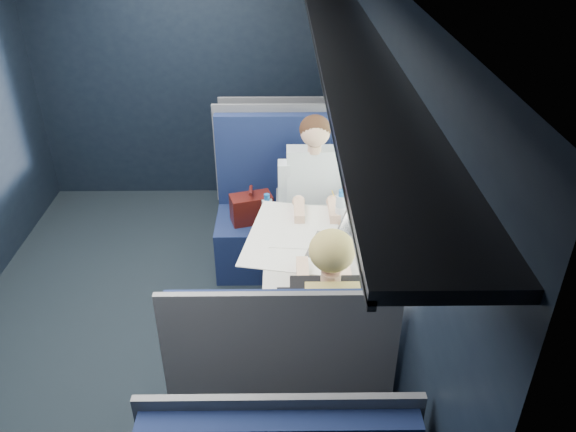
{
  "coord_description": "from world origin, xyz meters",
  "views": [
    {
      "loc": [
        0.86,
        -2.95,
        2.72
      ],
      "look_at": [
        0.9,
        0.0,
        0.95
      ],
      "focal_mm": 35.0,
      "sensor_mm": 36.0,
      "label": 1
    }
  ],
  "objects_px": {
    "seat_bay_near": "(279,217)",
    "bottle_small": "(341,208)",
    "woman": "(328,321)",
    "cup": "(342,204)",
    "man": "(314,194)",
    "table": "(309,254)",
    "laptop": "(337,239)",
    "seat_row_front": "(280,167)",
    "seat_bay_far": "(281,388)"
  },
  "relations": [
    {
      "from": "seat_bay_near",
      "to": "bottle_small",
      "type": "height_order",
      "value": "seat_bay_near"
    },
    {
      "from": "woman",
      "to": "cup",
      "type": "distance_m",
      "value": 1.16
    },
    {
      "from": "bottle_small",
      "to": "man",
      "type": "bearing_deg",
      "value": 110.0
    },
    {
      "from": "cup",
      "to": "table",
      "type": "bearing_deg",
      "value": -119.57
    },
    {
      "from": "seat_bay_near",
      "to": "man",
      "type": "relative_size",
      "value": 0.95
    },
    {
      "from": "table",
      "to": "woman",
      "type": "height_order",
      "value": "woman"
    },
    {
      "from": "woman",
      "to": "bottle_small",
      "type": "distance_m",
      "value": 1.0
    },
    {
      "from": "bottle_small",
      "to": "laptop",
      "type": "bearing_deg",
      "value": -99.16
    },
    {
      "from": "seat_bay_near",
      "to": "seat_row_front",
      "type": "bearing_deg",
      "value": 89.52
    },
    {
      "from": "seat_row_front",
      "to": "woman",
      "type": "bearing_deg",
      "value": -84.3
    },
    {
      "from": "seat_bay_far",
      "to": "bottle_small",
      "type": "height_order",
      "value": "seat_bay_far"
    },
    {
      "from": "seat_row_front",
      "to": "laptop",
      "type": "height_order",
      "value": "seat_row_front"
    },
    {
      "from": "cup",
      "to": "laptop",
      "type": "bearing_deg",
      "value": -99.33
    },
    {
      "from": "woman",
      "to": "bottle_small",
      "type": "height_order",
      "value": "woman"
    },
    {
      "from": "table",
      "to": "seat_bay_far",
      "type": "xyz_separation_m",
      "value": [
        -0.18,
        -0.87,
        -0.25
      ]
    },
    {
      "from": "seat_bay_far",
      "to": "woman",
      "type": "xyz_separation_m",
      "value": [
        0.25,
        0.17,
        0.31
      ]
    },
    {
      "from": "table",
      "to": "seat_row_front",
      "type": "distance_m",
      "value": 1.82
    },
    {
      "from": "seat_row_front",
      "to": "bottle_small",
      "type": "xyz_separation_m",
      "value": [
        0.4,
        -1.52,
        0.44
      ]
    },
    {
      "from": "table",
      "to": "laptop",
      "type": "bearing_deg",
      "value": -12.62
    },
    {
      "from": "seat_row_front",
      "to": "cup",
      "type": "relative_size",
      "value": 13.81
    },
    {
      "from": "seat_row_front",
      "to": "man",
      "type": "bearing_deg",
      "value": -77.17
    },
    {
      "from": "woman",
      "to": "table",
      "type": "bearing_deg",
      "value": 95.45
    },
    {
      "from": "table",
      "to": "laptop",
      "type": "xyz_separation_m",
      "value": [
        0.17,
        -0.04,
        0.14
      ]
    },
    {
      "from": "seat_bay_far",
      "to": "bottle_small",
      "type": "bearing_deg",
      "value": 70.64
    },
    {
      "from": "laptop",
      "to": "bottle_small",
      "type": "height_order",
      "value": "bottle_small"
    },
    {
      "from": "seat_bay_far",
      "to": "woman",
      "type": "relative_size",
      "value": 0.95
    },
    {
      "from": "man",
      "to": "seat_bay_near",
      "type": "bearing_deg",
      "value": 146.3
    },
    {
      "from": "cup",
      "to": "seat_row_front",
      "type": "bearing_deg",
      "value": 107.67
    },
    {
      "from": "laptop",
      "to": "bottle_small",
      "type": "distance_m",
      "value": 0.32
    },
    {
      "from": "seat_row_front",
      "to": "cup",
      "type": "height_order",
      "value": "seat_row_front"
    },
    {
      "from": "laptop",
      "to": "man",
      "type": "bearing_deg",
      "value": 97.99
    },
    {
      "from": "seat_bay_far",
      "to": "man",
      "type": "relative_size",
      "value": 0.95
    },
    {
      "from": "cup",
      "to": "bottle_small",
      "type": "bearing_deg",
      "value": -99.65
    },
    {
      "from": "table",
      "to": "woman",
      "type": "bearing_deg",
      "value": -84.55
    },
    {
      "from": "woman",
      "to": "cup",
      "type": "height_order",
      "value": "woman"
    },
    {
      "from": "seat_row_front",
      "to": "woman",
      "type": "distance_m",
      "value": 2.54
    },
    {
      "from": "table",
      "to": "man",
      "type": "relative_size",
      "value": 0.76
    },
    {
      "from": "table",
      "to": "seat_bay_near",
      "type": "relative_size",
      "value": 0.79
    },
    {
      "from": "seat_row_front",
      "to": "laptop",
      "type": "bearing_deg",
      "value": -79.09
    },
    {
      "from": "seat_bay_far",
      "to": "seat_row_front",
      "type": "xyz_separation_m",
      "value": [
        0.0,
        2.67,
        -0.0
      ]
    },
    {
      "from": "seat_bay_near",
      "to": "cup",
      "type": "height_order",
      "value": "seat_bay_near"
    },
    {
      "from": "bottle_small",
      "to": "seat_row_front",
      "type": "bearing_deg",
      "value": 104.88
    },
    {
      "from": "table",
      "to": "bottle_small",
      "type": "xyz_separation_m",
      "value": [
        0.22,
        0.28,
        0.18
      ]
    },
    {
      "from": "seat_bay_near",
      "to": "seat_bay_far",
      "type": "xyz_separation_m",
      "value": [
        0.01,
        -1.75,
        -0.01
      ]
    },
    {
      "from": "seat_bay_far",
      "to": "cup",
      "type": "relative_size",
      "value": 15.0
    },
    {
      "from": "man",
      "to": "woman",
      "type": "distance_m",
      "value": 1.41
    },
    {
      "from": "table",
      "to": "man",
      "type": "bearing_deg",
      "value": 84.48
    },
    {
      "from": "cup",
      "to": "woman",
      "type": "bearing_deg",
      "value": -99.02
    },
    {
      "from": "seat_bay_far",
      "to": "seat_bay_near",
      "type": "bearing_deg",
      "value": 90.25
    },
    {
      "from": "seat_bay_near",
      "to": "man",
      "type": "xyz_separation_m",
      "value": [
        0.26,
        -0.17,
        0.3
      ]
    }
  ]
}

